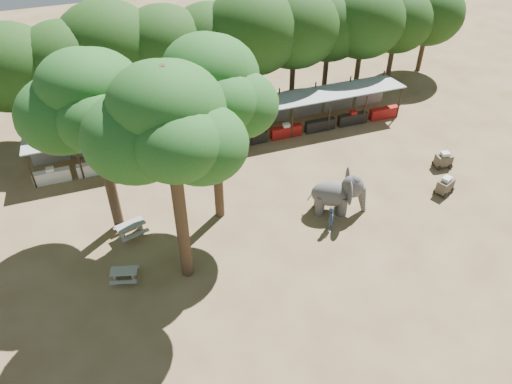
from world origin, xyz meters
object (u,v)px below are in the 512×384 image
object	(u,v)px
cart_back	(444,160)
handler	(331,218)
yard_tree_left	(89,104)
elephant	(339,193)
picnic_table_far	(131,228)
yard_tree_back	(209,88)
picnic_table_near	(124,274)
yard_tree_center	(165,125)
cart_front	(445,185)

from	to	relation	value
cart_back	handler	bearing A→B (deg)	-155.53
yard_tree_left	cart_back	distance (m)	23.47
elephant	picnic_table_far	bearing A→B (deg)	-167.27
yard_tree_back	picnic_table_near	xyz separation A→B (m)	(-6.13, -3.59, -8.08)
yard_tree_center	cart_back	xyz separation A→B (m)	(19.15, 3.52, -8.62)
picnic_table_near	cart_back	distance (m)	22.50
yard_tree_back	cart_back	size ratio (longest dim) A/B	8.72
picnic_table_near	cart_front	xyz separation A→B (m)	(20.61, 0.63, 0.15)
handler	yard_tree_center	bearing A→B (deg)	108.68
yard_tree_left	yard_tree_center	bearing A→B (deg)	-59.04
yard_tree_left	cart_front	distance (m)	22.20
cart_front	handler	bearing A→B (deg)	161.05
yard_tree_left	elephant	distance (m)	15.14
yard_tree_back	picnic_table_far	distance (m)	9.58
picnic_table_near	cart_front	size ratio (longest dim) A/B	1.14
picnic_table_far	handler	bearing A→B (deg)	-32.96
handler	cart_back	bearing A→B (deg)	-57.02
yard_tree_left	picnic_table_near	size ratio (longest dim) A/B	6.56
yard_tree_center	handler	size ratio (longest dim) A/B	7.29
picnic_table_far	cart_back	world-z (taller)	cart_back
yard_tree_center	yard_tree_back	size ratio (longest dim) A/B	1.06
elephant	handler	xyz separation A→B (m)	(-1.13, -1.37, -0.53)
handler	picnic_table_near	size ratio (longest dim) A/B	0.98
yard_tree_center	picnic_table_far	xyz separation A→B (m)	(-2.28, 3.79, -8.66)
yard_tree_back	handler	bearing A→B (deg)	-30.94
picnic_table_near	picnic_table_far	distance (m)	3.48
yard_tree_back	cart_front	distance (m)	16.78
yard_tree_center	yard_tree_back	world-z (taller)	yard_tree_center
yard_tree_left	handler	size ratio (longest dim) A/B	6.68
handler	cart_back	xyz separation A→B (m)	(10.17, 3.10, -0.24)
yard_tree_center	elephant	world-z (taller)	yard_tree_center
cart_front	picnic_table_near	bearing A→B (deg)	158.58
yard_tree_back	yard_tree_center	bearing A→B (deg)	-126.86
picnic_table_near	handler	bearing A→B (deg)	14.78
picnic_table_far	cart_back	xyz separation A→B (m)	(21.43, -0.27, 0.04)
yard_tree_left	picnic_table_near	bearing A→B (deg)	-91.67
picnic_table_far	cart_back	distance (m)	21.43
cart_back	yard_tree_left	bearing A→B (deg)	-176.32
handler	yard_tree_left	bearing A→B (deg)	85.09
yard_tree_center	picnic_table_near	world-z (taller)	yard_tree_center
picnic_table_far	yard_tree_back	bearing A→B (deg)	-13.96
elephant	yard_tree_left	bearing A→B (deg)	-171.88
elephant	cart_back	world-z (taller)	elephant
yard_tree_back	picnic_table_near	size ratio (longest dim) A/B	6.77
picnic_table_far	elephant	bearing A→B (deg)	-25.48
yard_tree_center	elephant	size ratio (longest dim) A/B	3.32
yard_tree_center	cart_front	xyz separation A→B (m)	(17.48, 1.04, -8.60)
handler	picnic_table_far	bearing A→B (deg)	89.37
elephant	cart_front	world-z (taller)	elephant
picnic_table_near	yard_tree_center	bearing A→B (deg)	7.24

